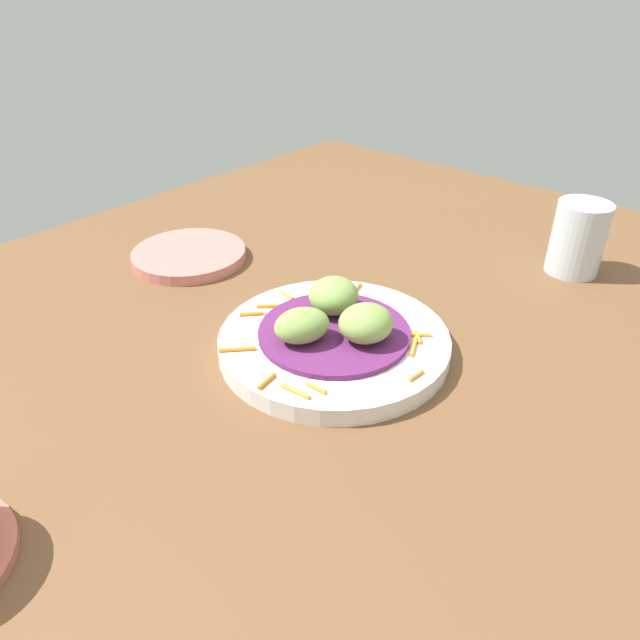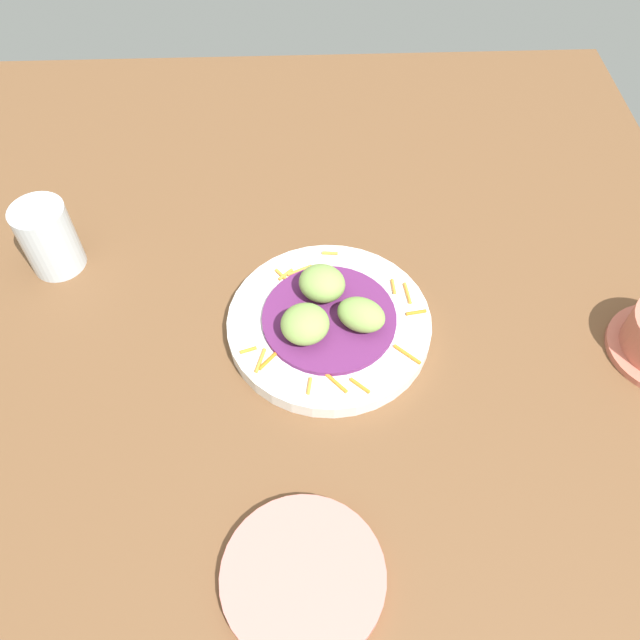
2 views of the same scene
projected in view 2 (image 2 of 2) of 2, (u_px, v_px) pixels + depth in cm
name	position (u px, v px, depth cm)	size (l,w,h in cm)	color
table_surface	(278.00, 313.00, 76.35)	(110.00, 110.00, 2.00)	brown
main_plate	(329.00, 324.00, 72.92)	(23.30, 23.30, 1.87)	white
cabbage_bed	(329.00, 318.00, 71.94)	(15.27, 15.27, 0.59)	#60235B
carrot_garnish	(330.00, 324.00, 71.56)	(21.17, 20.34, 0.40)	orange
guac_scoop_left	(361.00, 315.00, 69.73)	(4.09, 5.46, 3.33)	#84A851
guac_scoop_center	(322.00, 282.00, 72.38)	(4.92, 5.39, 3.66)	#84A851
guac_scoop_right	(305.00, 324.00, 68.72)	(5.15, 5.35, 3.73)	#84A851
side_plate_small	(303.00, 577.00, 56.36)	(14.79, 14.79, 1.38)	tan
water_glass	(48.00, 238.00, 76.24)	(6.47, 6.47, 9.05)	silver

